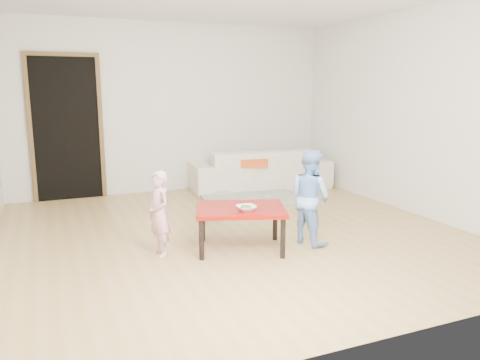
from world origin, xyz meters
TOP-DOWN VIEW (x-y plane):
  - floor at (0.00, 0.00)m, footprint 5.00×5.00m
  - back_wall at (0.00, 2.50)m, footprint 5.00×0.02m
  - right_wall at (2.50, 0.00)m, footprint 0.02×5.00m
  - doorway at (-1.60, 2.48)m, footprint 1.02×0.08m
  - sofa at (1.29, 2.05)m, footprint 2.31×1.08m
  - cushion at (1.02, 1.80)m, footprint 0.57×0.53m
  - red_table at (-0.13, -0.53)m, footprint 1.05×0.91m
  - bowl at (-0.12, -0.66)m, footprint 0.19×0.19m
  - broccoli at (-0.12, -0.66)m, footprint 0.12×0.12m
  - child_pink at (-0.93, -0.38)m, footprint 0.27×0.35m
  - child_blue at (0.62, -0.61)m, footprint 0.50×0.57m
  - basin at (0.01, 0.78)m, footprint 0.41×0.41m
  - blanket at (0.80, 1.40)m, footprint 1.45×1.25m

SIDE VIEW (x-z plane):
  - floor at x=0.00m, z-range -0.01..0.01m
  - blanket at x=0.80m, z-range 0.00..0.07m
  - basin at x=0.01m, z-range 0.00..0.13m
  - red_table at x=-0.13m, z-range 0.00..0.44m
  - sofa at x=1.29m, z-range 0.00..0.65m
  - child_pink at x=-0.93m, z-range 0.00..0.84m
  - bowl at x=-0.12m, z-range 0.44..0.49m
  - broccoli at x=-0.12m, z-range 0.44..0.50m
  - cushion at x=1.02m, z-range 0.43..0.56m
  - child_blue at x=0.62m, z-range 0.00..0.99m
  - doorway at x=-1.60m, z-range -0.03..2.08m
  - back_wall at x=0.00m, z-range 0.00..2.60m
  - right_wall at x=2.50m, z-range 0.00..2.60m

